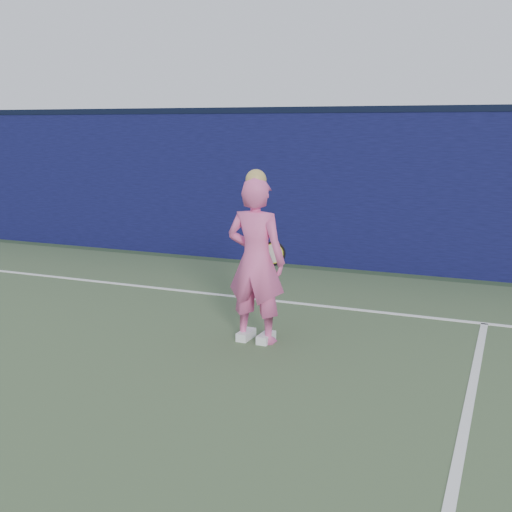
% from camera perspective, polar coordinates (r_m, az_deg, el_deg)
% --- Properties ---
extents(backstop_wall, '(24.00, 0.40, 2.50)m').
position_cam_1_polar(backstop_wall, '(11.46, -4.01, 6.24)').
color(backstop_wall, black).
rests_on(backstop_wall, ground).
extents(wall_cap, '(24.00, 0.42, 0.10)m').
position_cam_1_polar(wall_cap, '(11.41, -4.11, 12.75)').
color(wall_cap, black).
rests_on(wall_cap, backstop_wall).
extents(player, '(0.67, 0.45, 1.87)m').
position_cam_1_polar(player, '(6.82, 0.00, -0.40)').
color(player, '#EB5B9D').
rests_on(player, ground).
extents(racket, '(0.53, 0.11, 0.28)m').
position_cam_1_polar(racket, '(7.22, 1.35, 0.18)').
color(racket, black).
rests_on(racket, ground).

